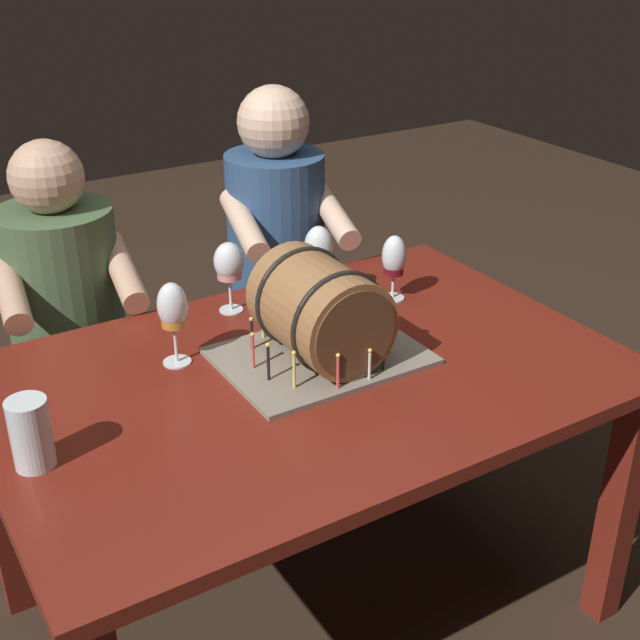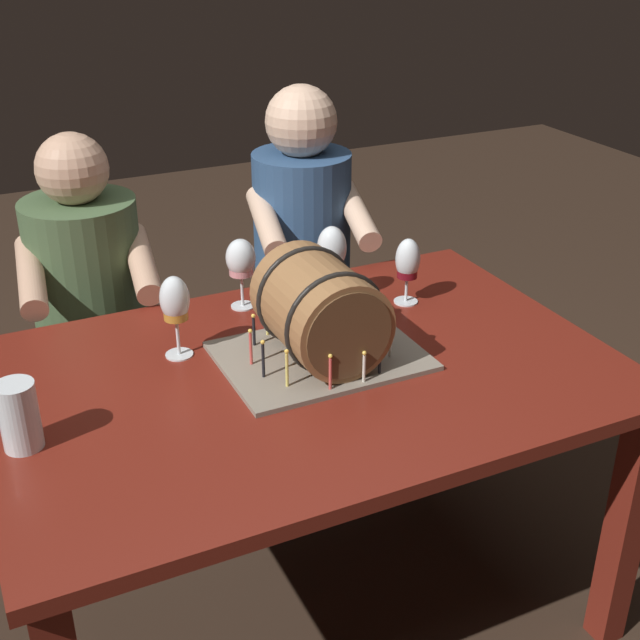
# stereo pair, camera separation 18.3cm
# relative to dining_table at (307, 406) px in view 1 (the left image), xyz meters

# --- Properties ---
(ground_plane) EXTENTS (8.00, 8.00, 0.00)m
(ground_plane) POSITION_rel_dining_table_xyz_m (0.00, 0.00, -0.63)
(ground_plane) COLOR #332319
(dining_table) EXTENTS (1.42, 0.95, 0.73)m
(dining_table) POSITION_rel_dining_table_xyz_m (0.00, 0.00, 0.00)
(dining_table) COLOR maroon
(dining_table) RESTS_ON ground
(barrel_cake) EXTENTS (0.46, 0.35, 0.25)m
(barrel_cake) POSITION_rel_dining_table_xyz_m (0.06, 0.03, 0.21)
(barrel_cake) COLOR gray
(barrel_cake) RESTS_ON dining_table
(wine_glass_amber) EXTENTS (0.07, 0.07, 0.20)m
(wine_glass_amber) POSITION_rel_dining_table_xyz_m (-0.24, 0.19, 0.24)
(wine_glass_amber) COLOR white
(wine_glass_amber) RESTS_ON dining_table
(wine_glass_rose) EXTENTS (0.08, 0.08, 0.19)m
(wine_glass_rose) POSITION_rel_dining_table_xyz_m (-0.01, 0.37, 0.23)
(wine_glass_rose) COLOR white
(wine_glass_rose) RESTS_ON dining_table
(wine_glass_white) EXTENTS (0.08, 0.08, 0.21)m
(wine_glass_white) POSITION_rel_dining_table_xyz_m (0.22, 0.30, 0.24)
(wine_glass_white) COLOR white
(wine_glass_white) RESTS_ON dining_table
(wine_glass_red) EXTENTS (0.07, 0.07, 0.18)m
(wine_glass_red) POSITION_rel_dining_table_xyz_m (0.39, 0.21, 0.21)
(wine_glass_red) COLOR white
(wine_glass_red) RESTS_ON dining_table
(beer_pint) EXTENTS (0.08, 0.08, 0.14)m
(beer_pint) POSITION_rel_dining_table_xyz_m (-0.62, -0.04, 0.17)
(beer_pint) COLOR white
(beer_pint) RESTS_ON dining_table
(person_seated_left) EXTENTS (0.39, 0.49, 1.14)m
(person_seated_left) POSITION_rel_dining_table_xyz_m (-0.34, 0.75, -0.11)
(person_seated_left) COLOR #2A3A24
(person_seated_left) RESTS_ON ground
(person_seated_right) EXTENTS (0.41, 0.50, 1.21)m
(person_seated_right) POSITION_rel_dining_table_xyz_m (0.34, 0.75, -0.08)
(person_seated_right) COLOR #1B2D46
(person_seated_right) RESTS_ON ground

